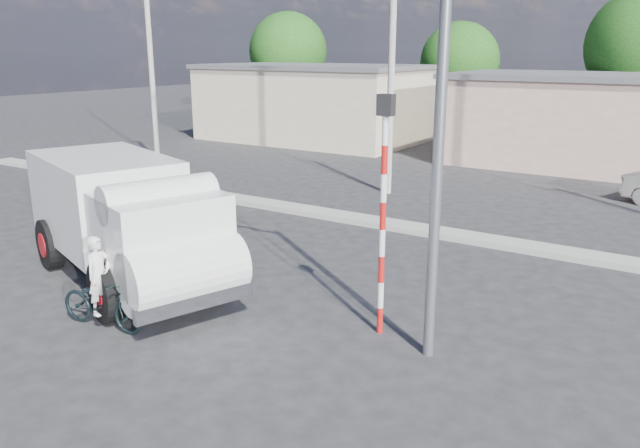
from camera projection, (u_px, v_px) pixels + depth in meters
The scene contains 9 objects.
ground_plane at pixel (197, 321), 12.07m from camera, with size 120.00×120.00×0.00m, color #262629.
median at pixel (386, 224), 18.50m from camera, with size 40.00×0.80×0.16m, color #99968E.
truck at pixel (128, 218), 13.65m from camera, with size 6.99×4.41×2.72m.
bicycle at pixel (102, 303), 11.67m from camera, with size 0.67×1.92×1.01m, color black.
cyclist at pixel (101, 290), 11.60m from camera, with size 0.55×0.36×1.51m, color silver.
traffic_pole at pixel (383, 197), 10.90m from camera, with size 0.28×0.18×4.36m.
streetlight at pixel (433, 57), 9.52m from camera, with size 2.34×0.22×9.00m.
building_row at pixel (549, 115), 28.66m from camera, with size 37.80×7.30×4.44m.
utility_poles at pixel (546, 84), 18.94m from camera, with size 35.40×0.24×8.00m.
Camera 1 is at (8.06, -8.00, 5.09)m, focal length 35.00 mm.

